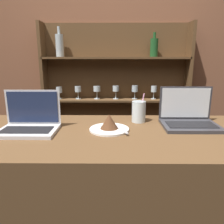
{
  "coord_description": "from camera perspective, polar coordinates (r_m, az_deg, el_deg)",
  "views": [
    {
      "loc": [
        0.05,
        -0.73,
        1.35
      ],
      "look_at": [
        0.04,
        0.38,
        1.08
      ],
      "focal_mm": 35.0,
      "sensor_mm": 36.0,
      "label": 1
    }
  ],
  "objects": [
    {
      "name": "laptop_far",
      "position": [
        1.31,
        19.36,
        -1.41
      ],
      "size": [
        0.31,
        0.23,
        0.21
      ],
      "color": "#333338",
      "rests_on": "bar_counter"
    },
    {
      "name": "laptop_near",
      "position": [
        1.23,
        -20.74,
        -2.51
      ],
      "size": [
        0.3,
        0.21,
        0.21
      ],
      "color": "silver",
      "rests_on": "bar_counter"
    },
    {
      "name": "water_glass",
      "position": [
        1.32,
        7.0,
        0.12
      ],
      "size": [
        0.08,
        0.08,
        0.17
      ],
      "color": "silver",
      "rests_on": "bar_counter"
    },
    {
      "name": "back_wall",
      "position": [
        2.34,
        -0.67,
        13.92
      ],
      "size": [
        7.0,
        0.06,
        2.7
      ],
      "color": "brown",
      "rests_on": "ground_plane"
    },
    {
      "name": "bar_counter",
      "position": [
        1.38,
        -1.79,
        -24.85
      ],
      "size": [
        2.11,
        0.69,
        0.98
      ],
      "color": "brown",
      "rests_on": "ground_plane"
    },
    {
      "name": "back_shelf",
      "position": [
        2.31,
        0.89,
        2.29
      ],
      "size": [
        1.48,
        0.18,
        1.69
      ],
      "color": "brown",
      "rests_on": "ground_plane"
    },
    {
      "name": "cake_plate",
      "position": [
        1.16,
        -0.71,
        -3.29
      ],
      "size": [
        0.21,
        0.21,
        0.09
      ],
      "color": "white",
      "rests_on": "bar_counter"
    }
  ]
}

